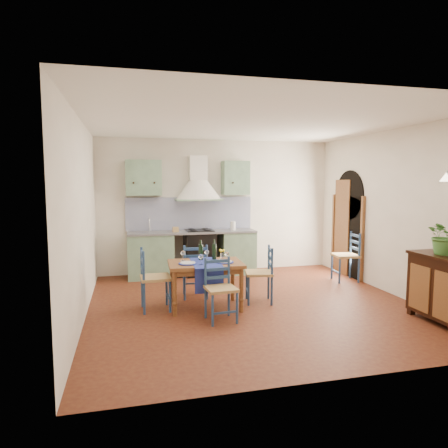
% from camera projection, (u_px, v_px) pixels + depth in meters
% --- Properties ---
extents(floor, '(5.00, 5.00, 0.00)m').
position_uv_depth(floor, '(253.00, 304.00, 6.28)').
color(floor, '#41140D').
rests_on(floor, ground).
extents(back_wall, '(5.00, 0.96, 2.80)m').
position_uv_depth(back_wall, '(198.00, 224.00, 8.27)').
color(back_wall, silver).
rests_on(back_wall, ground).
extents(right_wall, '(0.26, 5.00, 2.80)m').
position_uv_depth(right_wall, '(384.00, 215.00, 7.00)').
color(right_wall, silver).
rests_on(right_wall, ground).
extents(left_wall, '(0.04, 5.00, 2.80)m').
position_uv_depth(left_wall, '(82.00, 219.00, 5.54)').
color(left_wall, silver).
rests_on(left_wall, ground).
extents(ceiling, '(5.00, 5.00, 0.01)m').
position_uv_depth(ceiling, '(254.00, 122.00, 5.98)').
color(ceiling, white).
rests_on(ceiling, back_wall).
extents(dining_table, '(1.14, 0.87, 1.02)m').
position_uv_depth(dining_table, '(206.00, 268.00, 6.04)').
color(dining_table, brown).
rests_on(dining_table, ground).
extents(chair_near, '(0.43, 0.43, 0.86)m').
position_uv_depth(chair_near, '(220.00, 289.00, 5.50)').
color(chair_near, navy).
rests_on(chair_near, ground).
extents(chair_far, '(0.46, 0.46, 0.90)m').
position_uv_depth(chair_far, '(195.00, 270.00, 6.60)').
color(chair_far, navy).
rests_on(chair_far, ground).
extents(chair_left, '(0.45, 0.45, 0.93)m').
position_uv_depth(chair_left, '(153.00, 278.00, 5.95)').
color(chair_left, navy).
rests_on(chair_left, ground).
extents(chair_right, '(0.50, 0.50, 0.90)m').
position_uv_depth(chair_right, '(261.00, 273.00, 6.34)').
color(chair_right, navy).
rests_on(chair_right, ground).
extents(chair_spare, '(0.49, 0.49, 0.95)m').
position_uv_depth(chair_spare, '(347.00, 256.00, 7.72)').
color(chair_spare, navy).
rests_on(chair_spare, ground).
extents(sideboard, '(0.50, 1.05, 0.94)m').
position_uv_depth(sideboard, '(446.00, 287.00, 5.36)').
color(sideboard, black).
rests_on(sideboard, ground).
extents(potted_plant, '(0.53, 0.47, 0.54)m').
position_uv_depth(potted_plant, '(445.00, 235.00, 5.37)').
color(potted_plant, '#3B742F').
rests_on(potted_plant, sideboard).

